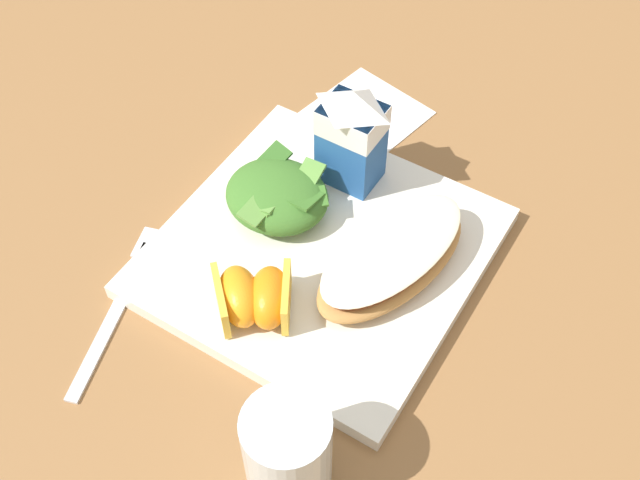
{
  "coord_description": "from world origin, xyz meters",
  "views": [
    {
      "loc": [
        0.23,
        -0.38,
        0.6
      ],
      "look_at": [
        0.0,
        0.0,
        0.03
      ],
      "focal_mm": 44.35,
      "sensor_mm": 36.0,
      "label": 1
    }
  ],
  "objects": [
    {
      "name": "metal_fork",
      "position": [
        -0.13,
        -0.13,
        0.0
      ],
      "size": [
        0.07,
        0.19,
        0.01
      ],
      "color": "silver",
      "rests_on": "ground"
    },
    {
      "name": "ground",
      "position": [
        0.0,
        0.0,
        0.0
      ],
      "size": [
        3.0,
        3.0,
        0.0
      ],
      "primitive_type": "plane",
      "color": "olive"
    },
    {
      "name": "white_plate",
      "position": [
        0.0,
        0.0,
        0.01
      ],
      "size": [
        0.28,
        0.28,
        0.02
      ],
      "primitive_type": "cube",
      "color": "white",
      "rests_on": "ground"
    },
    {
      "name": "cheesy_pizza_bread",
      "position": [
        0.07,
        0.01,
        0.03
      ],
      "size": [
        0.12,
        0.18,
        0.04
      ],
      "color": "#B77F42",
      "rests_on": "white_plate"
    },
    {
      "name": "orange_wedge_front",
      "position": [
        -0.02,
        -0.1,
        0.04
      ],
      "size": [
        0.07,
        0.07,
        0.04
      ],
      "color": "orange",
      "rests_on": "white_plate"
    },
    {
      "name": "drinking_clear_cup",
      "position": [
        0.09,
        -0.19,
        0.05
      ],
      "size": [
        0.07,
        0.07,
        0.09
      ],
      "primitive_type": "cylinder",
      "color": "silver",
      "rests_on": "ground"
    },
    {
      "name": "green_salad_pile",
      "position": [
        -0.06,
        0.02,
        0.04
      ],
      "size": [
        0.1,
        0.1,
        0.04
      ],
      "color": "#3D7028",
      "rests_on": "white_plate"
    },
    {
      "name": "paper_napkin",
      "position": [
        -0.06,
        0.19,
        0.0
      ],
      "size": [
        0.13,
        0.13,
        0.0
      ],
      "primitive_type": "cube",
      "rotation": [
        0.0,
        0.0,
        -0.2
      ],
      "color": "white",
      "rests_on": "ground"
    },
    {
      "name": "milk_carton",
      "position": [
        -0.02,
        0.09,
        0.08
      ],
      "size": [
        0.06,
        0.04,
        0.11
      ],
      "color": "#23569E",
      "rests_on": "white_plate"
    },
    {
      "name": "orange_wedge_middle",
      "position": [
        -0.0,
        -0.08,
        0.04
      ],
      "size": [
        0.06,
        0.07,
        0.04
      ],
      "color": "orange",
      "rests_on": "white_plate"
    }
  ]
}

